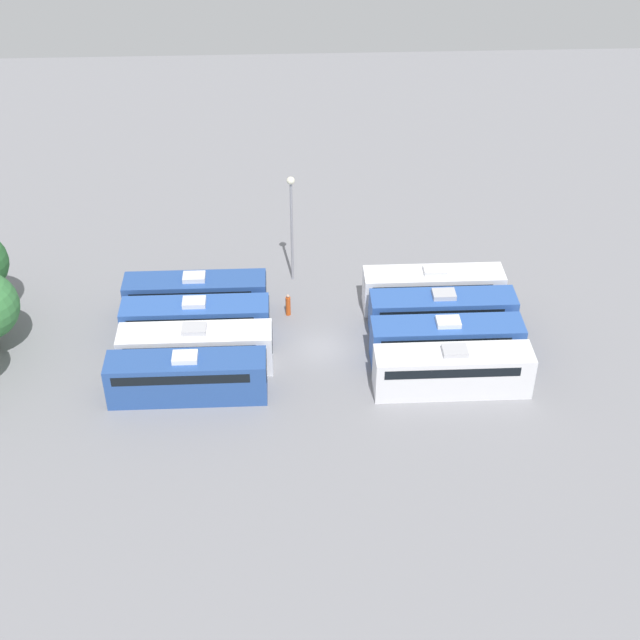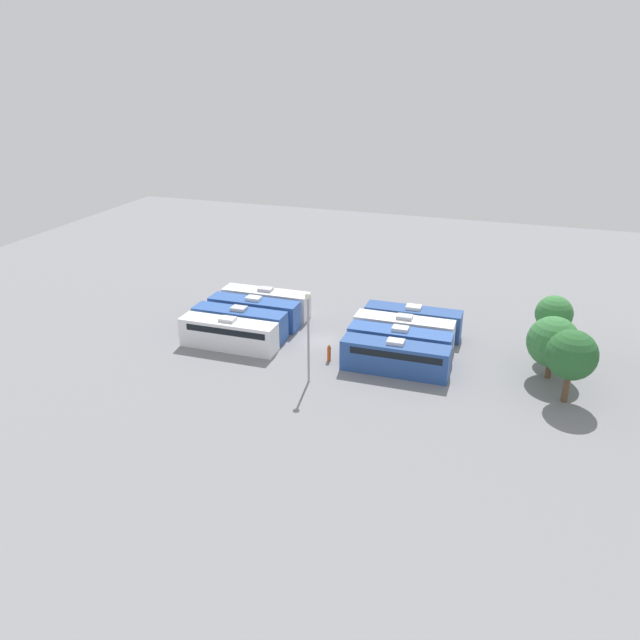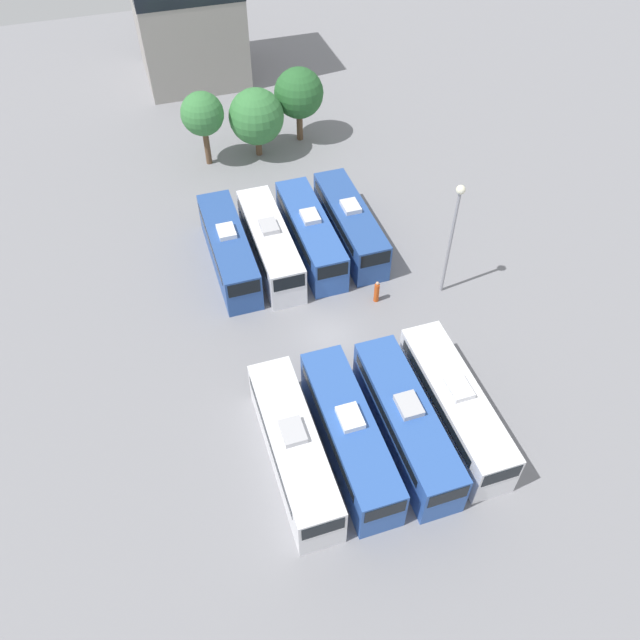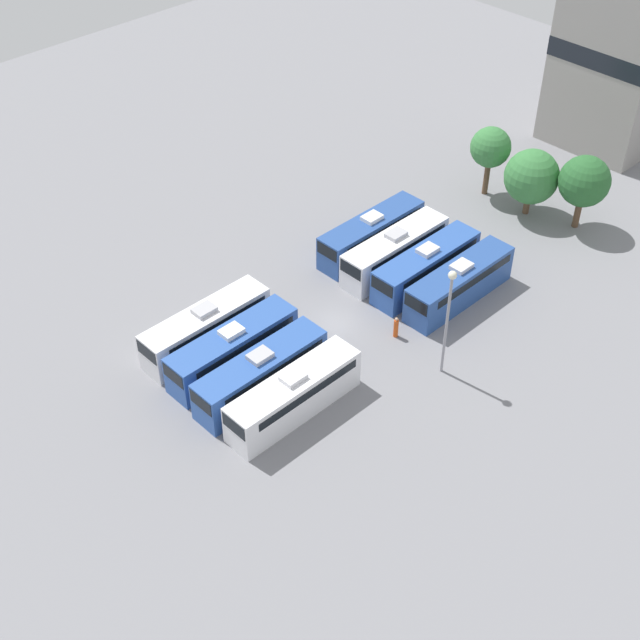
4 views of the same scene
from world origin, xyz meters
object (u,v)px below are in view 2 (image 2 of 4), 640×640
bus_5 (404,331)px  light_pole (308,324)px  bus_0 (266,302)px  bus_6 (400,343)px  bus_2 (240,322)px  bus_4 (413,321)px  bus_3 (229,333)px  tree_0 (554,314)px  worker_person (329,353)px  tree_1 (553,342)px  tree_2 (572,355)px  bus_7 (395,357)px  bus_1 (254,311)px

bus_5 → light_pole: bearing=-32.3°
bus_0 → bus_6: 18.19m
bus_2 → bus_6: (-0.16, 17.41, 0.00)m
bus_2 → bus_4: (-6.27, 17.58, 0.00)m
bus_3 → tree_0: tree_0 is taller
bus_6 → worker_person: 7.13m
bus_4 → tree_1: 15.19m
bus_6 → worker_person: (2.76, -6.52, -0.85)m
tree_2 → bus_7: bearing=-92.3°
tree_1 → bus_3: bearing=-83.3°
worker_person → tree_1: bearing=98.8°
tree_2 → bus_1: bearing=-101.9°
bus_7 → tree_1: size_ratio=1.70×
bus_4 → tree_2: (9.90, 15.30, 2.80)m
bus_3 → bus_6: 17.51m
bus_7 → tree_0: tree_0 is taller
bus_0 → light_pole: size_ratio=1.17×
light_pole → tree_1: light_pole is taller
bus_2 → worker_person: 11.22m
bus_5 → worker_person: (5.89, -6.32, -0.85)m
worker_person → tree_2: (1.03, 21.99, 3.66)m
bus_1 → tree_2: 33.49m
tree_1 → tree_2: (4.24, 1.35, 0.81)m
bus_7 → light_pole: bearing=-58.7°
bus_1 → bus_3: (6.36, -0.03, 0.00)m
worker_person → light_pole: size_ratio=0.20×
tree_2 → tree_1: bearing=-162.4°
bus_2 → bus_1: bearing=176.0°
light_pole → bus_7: bearing=121.3°
light_pole → tree_0: 24.56m
bus_3 → bus_6: (-3.25, 17.21, 0.00)m
bus_1 → bus_7: size_ratio=1.00×
bus_0 → tree_1: tree_1 is taller
bus_6 → bus_0: bearing=-110.1°
worker_person → bus_1: bearing=-118.9°
tree_2 → worker_person: bearing=-92.7°
bus_4 → tree_0: bearing=85.5°
tree_2 → bus_2: bearing=-96.3°
bus_5 → tree_2: 17.36m
bus_2 → bus_7: size_ratio=1.00×
tree_0 → bus_6: bearing=-70.5°
tree_0 → tree_1: (4.56, 0.01, -0.99)m
bus_7 → tree_0: (-8.19, 13.89, 2.99)m
bus_1 → bus_7: bearing=70.1°
bus_5 → bus_6: size_ratio=1.00×
bus_0 → bus_4: 17.25m
bus_7 → light_pole: size_ratio=1.17×
bus_4 → bus_3: bearing=-61.7°
tree_1 → tree_2: tree_2 is taller
tree_2 → bus_6: bearing=-103.8°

